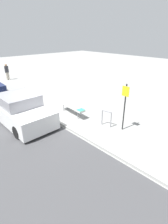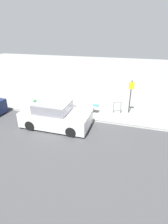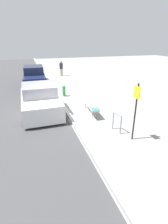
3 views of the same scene
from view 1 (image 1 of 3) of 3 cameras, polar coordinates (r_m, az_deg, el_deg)
name	(u,v)px [view 1 (image 1 of 3)]	position (r m, az deg, el deg)	size (l,w,h in m)	color
ground_plane	(51,119)	(9.93, -10.67, -2.11)	(60.00, 60.00, 0.00)	gray
curb	(51,117)	(9.90, -10.70, -1.77)	(60.00, 0.20, 0.13)	#A8A8A3
bench	(72,106)	(10.11, -4.02, 1.87)	(2.08, 0.54, 0.57)	gray
bike_rack	(107,117)	(8.87, 7.38, -1.59)	(0.55, 0.17, 0.83)	gray
sign_post	(125,103)	(8.32, 13.17, 2.77)	(0.36, 0.08, 2.30)	black
fire_hydrant	(31,96)	(12.57, -16.82, 4.98)	(0.36, 0.22, 0.77)	#338C3F
pedestrian	(7,71)	(19.68, -23.87, 12.03)	(0.27, 0.39, 1.58)	#B7AD99
parked_car_near	(21,111)	(9.63, -19.81, 0.45)	(4.04, 1.96, 1.53)	black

